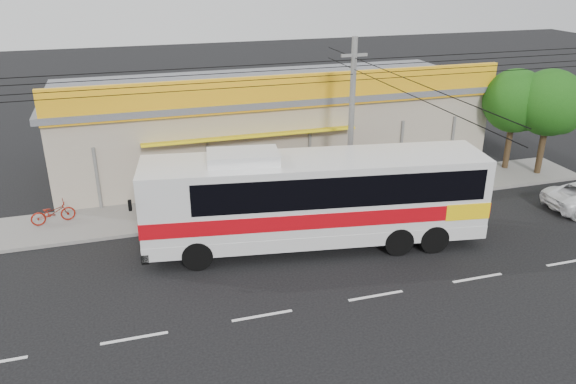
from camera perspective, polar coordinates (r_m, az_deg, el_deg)
The scene contains 10 objects.
ground at distance 21.62m, azimuth 6.10°, elevation -6.97°, with size 120.00×120.00×0.00m, color black.
sidewalk at distance 26.62m, azimuth 1.19°, elevation -0.71°, with size 30.00×3.20×0.15m, color gray.
lane_markings at distance 19.69m, azimuth 8.91°, elevation -10.38°, with size 50.00×0.12×0.01m, color silver, non-canonical shape.
storefront_building at distance 30.89m, azimuth -1.96°, elevation 7.02°, with size 22.60×9.20×5.70m.
coach_bus at distance 21.77m, azimuth 3.29°, elevation -0.26°, with size 13.45×4.68×4.07m.
motorbike_red at distance 25.92m, azimuth -22.78°, elevation -1.94°, with size 0.63×1.80×0.95m, color maroon.
motorbike_dark at distance 24.13m, azimuth -11.65°, elevation -2.19°, with size 0.50×1.79×1.07m, color black.
utility_pole at distance 24.27m, azimuth 6.68°, elevation 12.29°, with size 34.00×14.00×7.67m.
tree_near at distance 31.70m, azimuth 22.26°, elevation 8.36°, with size 3.29×3.29×5.46m.
tree_far at distance 31.53m, azimuth 25.22°, elevation 7.99°, with size 3.38×3.38×5.60m.
Camera 1 is at (-7.56, -17.22, 10.68)m, focal length 35.00 mm.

